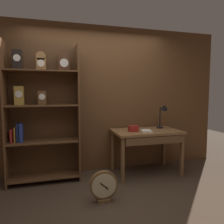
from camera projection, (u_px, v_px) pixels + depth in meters
ground_plane at (119, 208)px, 2.61m from camera, size 10.00×10.00×0.00m
back_wood_panel at (96, 99)px, 3.83m from camera, size 4.80×0.05×2.60m
bookshelf at (42, 111)px, 3.33m from camera, size 1.10×0.39×2.18m
workbench at (147, 136)px, 3.68m from camera, size 1.16×0.70×0.76m
desk_lamp at (163, 111)px, 3.86m from camera, size 0.21×0.20×0.47m
toolbox_small at (133, 129)px, 3.56m from camera, size 0.16×0.10×0.10m
open_repair_manual at (146, 131)px, 3.56m from camera, size 0.20×0.25×0.02m
round_clock_large at (104, 186)px, 2.74m from camera, size 0.37×0.11×0.41m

